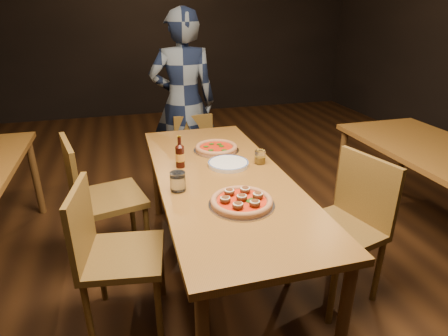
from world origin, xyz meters
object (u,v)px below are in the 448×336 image
object	(u,v)px
pizza_meatball	(242,201)
pizza_margherita	(216,148)
chair_main_sw	(109,197)
amber_glass	(260,157)
chair_main_nw	(123,255)
water_glass	(178,182)
plate_stack	(228,164)
beer_bottle	(180,156)
chair_main_e	(337,229)
table_main	(222,185)
diner	(184,103)
chair_end	(199,158)

from	to	relation	value
pizza_meatball	pizza_margherita	world-z (taller)	pizza_meatball
chair_main_sw	amber_glass	world-z (taller)	chair_main_sw
chair_main_nw	water_glass	distance (m)	0.50
pizza_margherita	plate_stack	world-z (taller)	pizza_margherita
plate_stack	beer_bottle	distance (m)	0.32
plate_stack	amber_glass	distance (m)	0.22
chair_main_nw	chair_main_sw	distance (m)	0.68
pizza_meatball	amber_glass	world-z (taller)	amber_glass
chair_main_nw	water_glass	world-z (taller)	chair_main_nw
chair_main_e	water_glass	world-z (taller)	chair_main_e
plate_stack	beer_bottle	xyz separation A→B (m)	(-0.31, 0.06, 0.06)
table_main	pizza_margherita	size ratio (longest dim) A/B	5.97
beer_bottle	diner	world-z (taller)	diner
chair_main_nw	water_glass	xyz separation A→B (m)	(0.34, 0.14, 0.34)
table_main	amber_glass	size ratio (longest dim) A/B	21.74
chair_main_sw	pizza_meatball	bearing A→B (deg)	-151.18
chair_main_nw	chair_main_sw	size ratio (longest dim) A/B	0.94
table_main	amber_glass	xyz separation A→B (m)	(0.30, 0.12, 0.12)
chair_end	beer_bottle	world-z (taller)	beer_bottle
pizza_margherita	chair_main_nw	bearing A→B (deg)	-135.36
chair_main_e	beer_bottle	world-z (taller)	beer_bottle
pizza_margherita	water_glass	xyz separation A→B (m)	(-0.38, -0.57, 0.03)
table_main	pizza_meatball	bearing A→B (deg)	-90.01
table_main	beer_bottle	distance (m)	0.34
chair_main_sw	chair_end	distance (m)	1.13
pizza_meatball	plate_stack	bearing A→B (deg)	81.34
chair_main_sw	chair_main_e	world-z (taller)	chair_main_sw
chair_main_nw	beer_bottle	xyz separation A→B (m)	(0.41, 0.48, 0.36)
chair_main_e	beer_bottle	bearing A→B (deg)	-138.94
chair_main_e	plate_stack	distance (m)	0.81
chair_main_nw	pizza_margherita	distance (m)	1.06
chair_main_e	beer_bottle	size ratio (longest dim) A/B	4.50
pizza_meatball	water_glass	distance (m)	0.40
table_main	chair_end	world-z (taller)	chair_end
plate_stack	pizza_meatball	bearing A→B (deg)	-98.66
table_main	chair_end	bearing A→B (deg)	85.66
plate_stack	diner	distance (m)	1.36
chair_main_sw	plate_stack	size ratio (longest dim) A/B	3.63
chair_main_nw	chair_main_e	bearing A→B (deg)	-86.38
chair_main_e	water_glass	size ratio (longest dim) A/B	8.53
chair_main_nw	pizza_meatball	bearing A→B (deg)	-92.55
beer_bottle	pizza_meatball	bearing A→B (deg)	-69.14
pizza_margherita	beer_bottle	xyz separation A→B (m)	(-0.31, -0.23, 0.06)
diner	amber_glass	bearing A→B (deg)	106.44
table_main	water_glass	xyz separation A→B (m)	(-0.30, -0.14, 0.13)
amber_glass	beer_bottle	bearing A→B (deg)	171.29
pizza_meatball	chair_main_e	bearing A→B (deg)	1.34
chair_main_e	amber_glass	world-z (taller)	chair_main_e
chair_main_nw	chair_main_sw	world-z (taller)	chair_main_sw
pizza_margherita	water_glass	distance (m)	0.69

